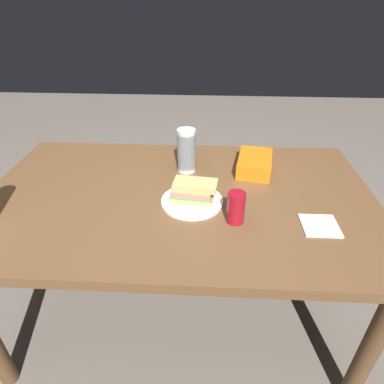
{
  "coord_description": "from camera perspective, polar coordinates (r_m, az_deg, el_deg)",
  "views": [
    {
      "loc": [
        0.12,
        -1.13,
        1.49
      ],
      "look_at": [
        0.06,
        -0.06,
        0.8
      ],
      "focal_mm": 30.31,
      "sensor_mm": 36.0,
      "label": 1
    }
  ],
  "objects": [
    {
      "name": "soda_can_red",
      "position": [
        1.18,
        7.74,
        -2.72
      ],
      "size": [
        0.07,
        0.07,
        0.12
      ],
      "primitive_type": "cylinder",
      "color": "maroon",
      "rests_on": "dining_table"
    },
    {
      "name": "ground_plane",
      "position": [
        1.87,
        -1.81,
        -19.85
      ],
      "size": [
        8.0,
        8.0,
        0.0
      ],
      "primitive_type": "plane",
      "color": "#70665B"
    },
    {
      "name": "paper_napkin",
      "position": [
        1.27,
        21.58,
        -5.51
      ],
      "size": [
        0.13,
        0.13,
        0.01
      ],
      "primitive_type": "cube",
      "rotation": [
        0.0,
        0.0,
        0.0
      ],
      "color": "white",
      "rests_on": "dining_table"
    },
    {
      "name": "plastic_cup_stack",
      "position": [
        1.49,
        -0.99,
        7.27
      ],
      "size": [
        0.08,
        0.08,
        0.2
      ],
      "color": "silver",
      "rests_on": "dining_table"
    },
    {
      "name": "dining_table",
      "position": [
        1.41,
        -2.27,
        -3.33
      ],
      "size": [
        1.63,
        0.98,
        0.75
      ],
      "color": "brown",
      "rests_on": "ground_plane"
    },
    {
      "name": "sandwich",
      "position": [
        1.28,
        0.18,
        0.14
      ],
      "size": [
        0.19,
        0.11,
        0.08
      ],
      "color": "#DBB26B",
      "rests_on": "paper_plate"
    },
    {
      "name": "chip_bag",
      "position": [
        1.55,
        10.95,
        4.96
      ],
      "size": [
        0.19,
        0.25,
        0.07
      ],
      "primitive_type": "cube",
      "rotation": [
        0.0,
        0.0,
        1.4
      ],
      "color": "orange",
      "rests_on": "dining_table"
    },
    {
      "name": "paper_plate",
      "position": [
        1.3,
        -0.0,
        -1.63
      ],
      "size": [
        0.25,
        0.25,
        0.01
      ],
      "primitive_type": "cylinder",
      "color": "white",
      "rests_on": "dining_table"
    }
  ]
}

